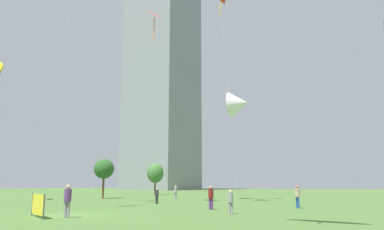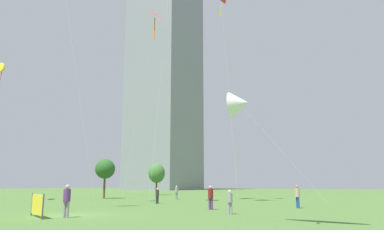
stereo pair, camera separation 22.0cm
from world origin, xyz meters
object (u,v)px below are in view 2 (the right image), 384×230
(person_standing_1, at_px, (211,196))
(park_tree_0, at_px, (157,173))
(person_standing_0, at_px, (157,195))
(kite_flying_6, at_px, (239,103))
(park_tree_1, at_px, (105,169))
(distant_highrise_1, at_px, (165,85))
(kite_flying_5, at_px, (155,16))
(person_standing_2, at_px, (230,200))
(person_standing_3, at_px, (67,198))
(kite_flying_7, at_px, (2,67))
(person_standing_5, at_px, (297,195))
(person_standing_6, at_px, (176,191))
(event_banner, at_px, (37,205))

(person_standing_1, distance_m, park_tree_0, 38.92)
(person_standing_0, relative_size, kite_flying_6, 0.12)
(person_standing_1, xyz_separation_m, park_tree_1, (-22.25, 12.57, 2.93))
(kite_flying_6, bearing_deg, park_tree_1, -178.66)
(person_standing_0, relative_size, distant_highrise_1, 0.02)
(kite_flying_6, bearing_deg, park_tree_0, 144.10)
(park_tree_0, height_order, distant_highrise_1, distant_highrise_1)
(kite_flying_5, relative_size, kite_flying_6, 1.70)
(park_tree_0, bearing_deg, kite_flying_6, -35.90)
(kite_flying_6, relative_size, park_tree_1, 2.38)
(person_standing_2, bearing_deg, kite_flying_6, 88.74)
(kite_flying_5, distance_m, park_tree_1, 22.06)
(person_standing_2, height_order, person_standing_3, person_standing_3)
(park_tree_0, bearing_deg, kite_flying_7, -96.24)
(person_standing_5, distance_m, kite_flying_6, 15.27)
(person_standing_6, xyz_separation_m, kite_flying_6, (9.45, -1.67, 10.15))
(person_standing_6, bearing_deg, person_standing_5, -46.35)
(person_standing_3, relative_size, kite_flying_7, 0.11)
(person_standing_6, height_order, kite_flying_6, kite_flying_6)
(person_standing_0, height_order, park_tree_1, park_tree_1)
(person_standing_5, xyz_separation_m, distant_highrise_1, (-66.43, 80.82, 38.25))
(kite_flying_5, distance_m, distant_highrise_1, 97.11)
(person_standing_5, bearing_deg, distant_highrise_1, -7.89)
(person_standing_6, distance_m, kite_flying_5, 21.71)
(person_standing_5, bearing_deg, person_standing_3, 99.43)
(distant_highrise_1, height_order, event_banner, distant_highrise_1)
(person_standing_1, distance_m, person_standing_3, 11.02)
(person_standing_6, height_order, kite_flying_5, kite_flying_5)
(kite_flying_5, xyz_separation_m, kite_flying_6, (6.90, 7.50, -9.36))
(kite_flying_5, height_order, park_tree_0, kite_flying_5)
(person_standing_0, relative_size, person_standing_5, 0.84)
(person_standing_1, distance_m, person_standing_6, 18.99)
(kite_flying_7, height_order, park_tree_0, kite_flying_7)
(kite_flying_7, bearing_deg, kite_flying_6, 26.29)
(distant_highrise_1, bearing_deg, person_standing_3, -57.47)
(person_standing_3, xyz_separation_m, distant_highrise_1, (-56.61, 95.79, 38.23))
(person_standing_3, distance_m, kite_flying_6, 25.31)
(person_standing_0, xyz_separation_m, kite_flying_7, (-20.00, -4.93, 15.10))
(kite_flying_5, relative_size, park_tree_0, 3.82)
(person_standing_3, xyz_separation_m, person_standing_5, (9.82, 14.97, -0.02))
(person_standing_2, relative_size, park_tree_0, 0.27)
(kite_flying_5, distance_m, event_banner, 25.88)
(person_standing_5, xyz_separation_m, park_tree_0, (-30.72, 24.60, 2.81))
(person_standing_5, xyz_separation_m, kite_flying_5, (-14.93, 0.68, 19.46))
(person_standing_5, height_order, kite_flying_5, kite_flying_5)
(person_standing_0, height_order, kite_flying_5, kite_flying_5)
(person_standing_1, bearing_deg, kite_flying_5, -38.96)
(park_tree_0, bearing_deg, distant_highrise_1, 122.43)
(event_banner, bearing_deg, person_standing_0, 98.63)
(person_standing_5, xyz_separation_m, park_tree_1, (-27.70, 7.72, 2.91))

